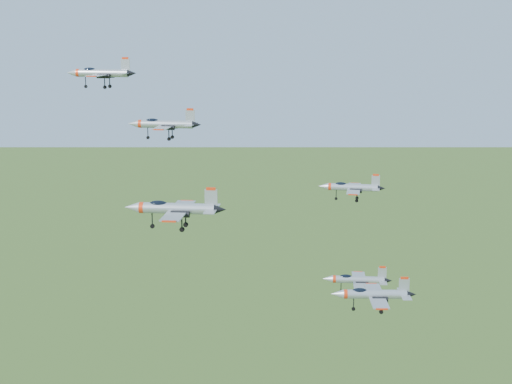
{
  "coord_description": "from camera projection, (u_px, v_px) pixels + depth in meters",
  "views": [
    {
      "loc": [
        10.12,
        -100.36,
        152.6
      ],
      "look_at": [
        4.41,
        -0.47,
        130.66
      ],
      "focal_mm": 50.0,
      "sensor_mm": 36.0,
      "label": 1
    }
  ],
  "objects": [
    {
      "name": "jet_lead",
      "position": [
        100.0,
        73.0,
        107.86
      ],
      "size": [
        11.2,
        9.32,
        2.99
      ],
      "rotation": [
        0.0,
        0.0,
        -0.12
      ],
      "color": "#9CA2A7"
    },
    {
      "name": "jet_left_high",
      "position": [
        163.0,
        124.0,
        105.23
      ],
      "size": [
        11.19,
        9.26,
        2.99
      ],
      "rotation": [
        0.0,
        0.0,
        -0.08
      ],
      "color": "#9CA2A7"
    },
    {
      "name": "jet_right_high",
      "position": [
        174.0,
        208.0,
        87.83
      ],
      "size": [
        12.83,
        10.58,
        3.43
      ],
      "rotation": [
        0.0,
        0.0,
        -0.05
      ],
      "color": "#9CA2A7"
    },
    {
      "name": "jet_left_low",
      "position": [
        351.0,
        187.0,
        112.24
      ],
      "size": [
        10.54,
        8.76,
        2.82
      ],
      "rotation": [
        0.0,
        0.0,
        -0.11
      ],
      "color": "#9CA2A7"
    },
    {
      "name": "jet_right_low",
      "position": [
        372.0,
        294.0,
        94.89
      ],
      "size": [
        11.44,
        9.42,
        3.06
      ],
      "rotation": [
        0.0,
        0.0,
        0.04
      ],
      "color": "#9CA2A7"
    },
    {
      "name": "jet_trail",
      "position": [
        356.0,
        279.0,
        106.68
      ],
      "size": [
        10.43,
        8.58,
        2.79
      ],
      "rotation": [
        0.0,
        0.0,
        -0.03
      ],
      "color": "#9CA2A7"
    }
  ]
}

